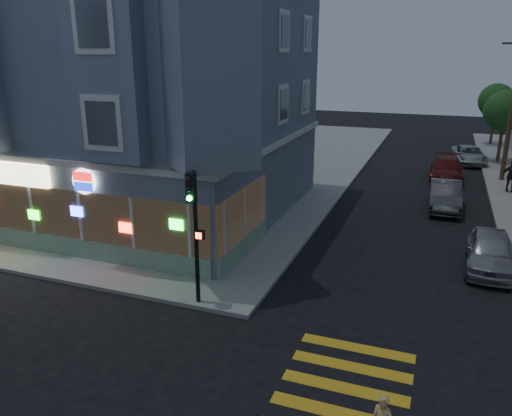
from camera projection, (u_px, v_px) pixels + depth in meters
The scene contains 12 objects.
ground at pixel (131, 334), 14.96m from camera, with size 120.00×120.00×0.00m, color black.
sidewalk_nw at pixel (153, 156), 40.00m from camera, with size 33.00×42.00×0.15m, color gray.
corner_building at pixel (146, 99), 25.03m from camera, with size 14.60×14.60×11.40m.
utility_pole at pixel (512, 107), 30.90m from camera, with size 2.20×0.30×9.00m.
street_tree_near at pixel (505, 111), 36.45m from camera, with size 3.00×3.00×5.30m.
street_tree_far at pixel (496, 101), 43.59m from camera, with size 3.00×3.00×5.30m.
pedestrian_b at pixel (512, 176), 29.19m from camera, with size 1.13×0.47×1.92m, color #242129.
parked_car_a at pixel (490, 251), 19.23m from camera, with size 1.70×4.23×1.44m, color #9B9EA2.
parked_car_b at pixel (445, 196), 26.59m from camera, with size 1.57×4.49×1.48m, color #3E4144.
parked_car_c at pixel (446, 169), 32.58m from camera, with size 2.02×4.96×1.44m, color #5D1815.
parked_car_d at pixel (469, 155), 37.50m from camera, with size 2.15×4.67×1.30m, color #B0B7BB.
traffic_signal at pixel (194, 217), 15.58m from camera, with size 0.53×0.50×4.46m.
Camera 1 is at (8.15, -10.96, 8.11)m, focal length 35.00 mm.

